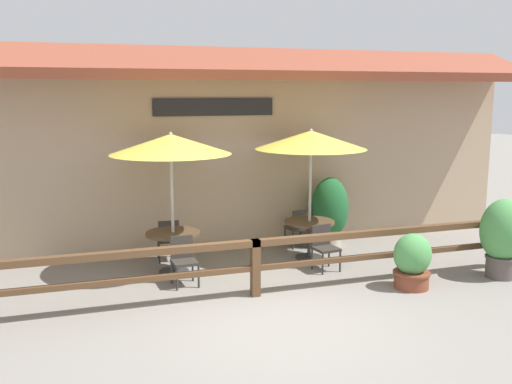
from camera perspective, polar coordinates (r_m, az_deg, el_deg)
name	(u,v)px	position (r m, az deg, el deg)	size (l,w,h in m)	color
ground_plane	(277,320)	(8.59, 2.16, -12.64)	(60.00, 60.00, 0.00)	gray
building_facade	(210,147)	(11.92, -4.61, 4.46)	(14.28, 1.49, 4.23)	tan
patio_railing	(255,255)	(9.30, -0.06, -6.32)	(10.40, 0.14, 0.95)	brown
patio_umbrella_near	(171,144)	(10.33, -8.53, 4.73)	(2.19, 2.19, 2.60)	#B7B2A8
dining_table_near	(173,240)	(10.63, -8.28, -4.78)	(1.00, 1.00, 0.77)	#4C3826
chair_near_streetside	(184,258)	(9.98, -7.24, -6.60)	(0.45, 0.45, 0.84)	#332D28
chair_near_wallside	(168,238)	(11.37, -8.75, -4.57)	(0.45, 0.45, 0.84)	#332D28
patio_umbrella_middle	(311,140)	(11.19, 5.51, 5.19)	(2.19, 2.19, 2.60)	#B7B2A8
dining_table_middle	(309,228)	(11.47, 5.36, -3.62)	(1.00, 1.00, 0.77)	#4C3826
chair_middle_streetside	(324,245)	(10.79, 6.85, -5.32)	(0.47, 0.47, 0.84)	#332D28
chair_middle_wallside	(298,226)	(12.24, 4.25, -3.43)	(0.46, 0.46, 0.84)	#332D28
potted_plant_corner_fern	(412,261)	(10.10, 15.36, -6.71)	(0.65, 0.63, 0.95)	brown
potted_plant_broad_leaf	(503,235)	(11.12, 23.48, -3.98)	(0.84, 0.76, 1.44)	#564C47
potted_plant_small_flowering	(330,211)	(12.45, 7.39, -1.85)	(0.82, 0.74, 1.49)	#B7AD99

